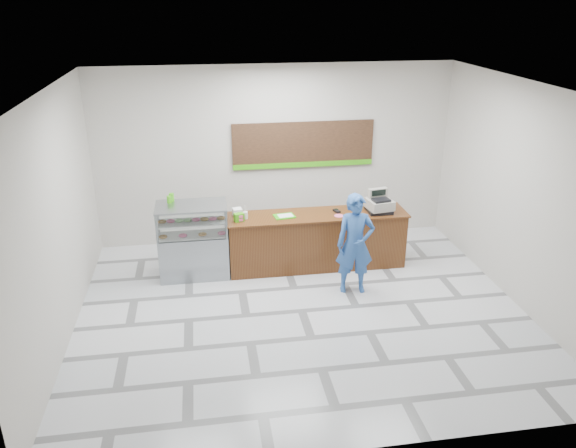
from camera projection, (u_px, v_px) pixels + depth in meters
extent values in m
plane|color=silver|center=(302.00, 311.00, 8.96)|extent=(7.00, 7.00, 0.00)
plane|color=beige|center=(275.00, 155.00, 11.03)|extent=(7.00, 0.00, 7.00)
plane|color=silver|center=(304.00, 88.00, 7.62)|extent=(7.00, 7.00, 0.00)
cube|color=#5B3114|center=(317.00, 241.00, 10.26)|extent=(3.20, 0.70, 1.00)
cube|color=#5B3114|center=(317.00, 215.00, 10.07)|extent=(3.26, 0.76, 0.03)
cube|color=gray|center=(194.00, 254.00, 9.98)|extent=(1.20, 0.70, 0.80)
cube|color=white|center=(192.00, 220.00, 9.73)|extent=(1.20, 0.70, 0.50)
cube|color=gray|center=(191.00, 206.00, 9.63)|extent=(1.22, 0.72, 0.03)
cube|color=silver|center=(193.00, 232.00, 9.82)|extent=(1.14, 0.64, 0.02)
cube|color=silver|center=(192.00, 220.00, 9.73)|extent=(1.14, 0.64, 0.02)
torus|color=#976424|center=(163.00, 235.00, 9.64)|extent=(0.15, 0.15, 0.05)
torus|color=#F05A8F|center=(183.00, 233.00, 9.69)|extent=(0.15, 0.15, 0.05)
torus|color=#976424|center=(202.00, 232.00, 9.74)|extent=(0.15, 0.15, 0.05)
torus|color=#F05A8F|center=(222.00, 231.00, 9.79)|extent=(0.15, 0.15, 0.05)
torus|color=#976424|center=(162.00, 218.00, 9.69)|extent=(0.15, 0.15, 0.05)
torus|color=#F05A8F|center=(171.00, 218.00, 9.71)|extent=(0.15, 0.15, 0.05)
torus|color=#96DD7B|center=(179.00, 218.00, 9.73)|extent=(0.15, 0.15, 0.05)
torus|color=#96DD7B|center=(188.00, 217.00, 9.75)|extent=(0.15, 0.15, 0.05)
torus|color=#F05A8F|center=(196.00, 217.00, 9.77)|extent=(0.15, 0.15, 0.05)
torus|color=#976424|center=(204.00, 216.00, 9.79)|extent=(0.15, 0.15, 0.05)
torus|color=#F05A8F|center=(212.00, 216.00, 9.81)|extent=(0.15, 0.15, 0.05)
torus|color=#976424|center=(221.00, 215.00, 9.83)|extent=(0.15, 0.15, 0.05)
cube|color=black|center=(303.00, 145.00, 11.00)|extent=(2.80, 0.05, 0.90)
cube|color=#3BA210|center=(303.00, 165.00, 11.12)|extent=(2.80, 0.02, 0.10)
cube|color=black|center=(379.00, 210.00, 10.16)|extent=(0.42, 0.42, 0.06)
cube|color=gray|center=(379.00, 204.00, 10.11)|extent=(0.49, 0.51, 0.17)
cube|color=black|center=(381.00, 200.00, 9.99)|extent=(0.33, 0.26, 0.04)
cube|color=gray|center=(378.00, 193.00, 10.16)|extent=(0.37, 0.16, 0.17)
cube|color=black|center=(379.00, 193.00, 10.10)|extent=(0.27, 0.06, 0.11)
cube|color=black|center=(337.00, 211.00, 10.15)|extent=(0.12, 0.17, 0.04)
cube|color=#30C310|center=(284.00, 216.00, 9.94)|extent=(0.39, 0.31, 0.02)
cube|color=white|center=(285.00, 216.00, 9.94)|extent=(0.28, 0.22, 0.00)
cube|color=white|center=(237.00, 212.00, 9.97)|extent=(0.18, 0.18, 0.13)
cylinder|color=silver|center=(245.00, 215.00, 9.83)|extent=(0.09, 0.09, 0.13)
cube|color=#3BA210|center=(239.00, 217.00, 9.72)|extent=(0.19, 0.15, 0.14)
cylinder|color=#F05A8F|center=(339.00, 216.00, 9.98)|extent=(0.17, 0.17, 0.00)
cylinder|color=#3BA210|center=(169.00, 199.00, 9.71)|extent=(0.08, 0.08, 0.12)
cylinder|color=#3BA210|center=(172.00, 197.00, 9.79)|extent=(0.09, 0.09, 0.14)
imported|color=#2A559D|center=(355.00, 244.00, 9.26)|extent=(0.67, 0.48, 1.72)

